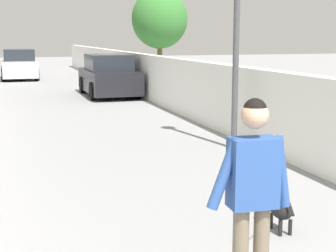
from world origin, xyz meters
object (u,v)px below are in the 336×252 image
object	(u,v)px
person_skateboarder	(253,185)
car_far	(19,65)
tree_right_far	(160,19)
car_near	(109,77)
dog	(279,208)

from	to	relation	value
person_skateboarder	car_far	xyz separation A→B (m)	(23.97, 1.12, -0.34)
car_far	person_skateboarder	bearing A→B (deg)	-177.33
tree_right_far	person_skateboarder	xyz separation A→B (m)	(-17.05, 4.38, -1.84)
person_skateboarder	car_far	world-z (taller)	person_skateboarder
car_far	car_near	bearing A→B (deg)	-161.24
person_skateboarder	dog	bearing A→B (deg)	-37.57
tree_right_far	car_far	distance (m)	9.11
car_far	tree_right_far	bearing A→B (deg)	-141.55
person_skateboarder	car_far	distance (m)	24.00
dog	car_far	size ratio (longest dim) A/B	0.44
person_skateboarder	dog	size ratio (longest dim) A/B	0.97
tree_right_far	dog	size ratio (longest dim) A/B	2.42
tree_right_far	car_near	size ratio (longest dim) A/B	1.04
tree_right_far	dog	distance (m)	16.19
tree_right_far	car_far	size ratio (longest dim) A/B	1.07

